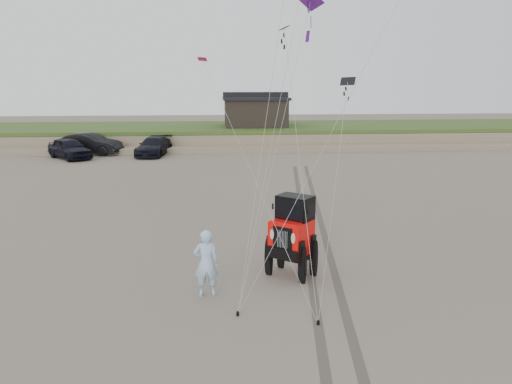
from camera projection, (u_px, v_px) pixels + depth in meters
ground at (298, 304)px, 14.15m from camera, size 160.00×160.00×0.00m
dune_ridge at (235, 135)px, 50.42m from camera, size 160.00×14.25×1.73m
cabin at (255, 111)px, 49.58m from camera, size 6.40×5.40×3.35m
truck_a at (70, 148)px, 40.22m from camera, size 4.62×5.02×1.66m
truck_b at (89, 144)px, 42.52m from camera, size 5.79×3.20×1.81m
truck_c at (154, 146)px, 42.00m from camera, size 3.06×5.60×1.54m
jeep at (291, 245)px, 15.96m from camera, size 5.46×5.91×2.10m
man at (206, 263)px, 14.49m from camera, size 0.75×0.50×2.01m
stake_main at (238, 314)px, 13.40m from camera, size 0.08×0.08×0.12m
stake_aux at (318, 323)px, 12.90m from camera, size 0.08×0.08×0.12m
tire_tracks at (312, 223)px, 22.09m from camera, size 5.22×29.74×0.01m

